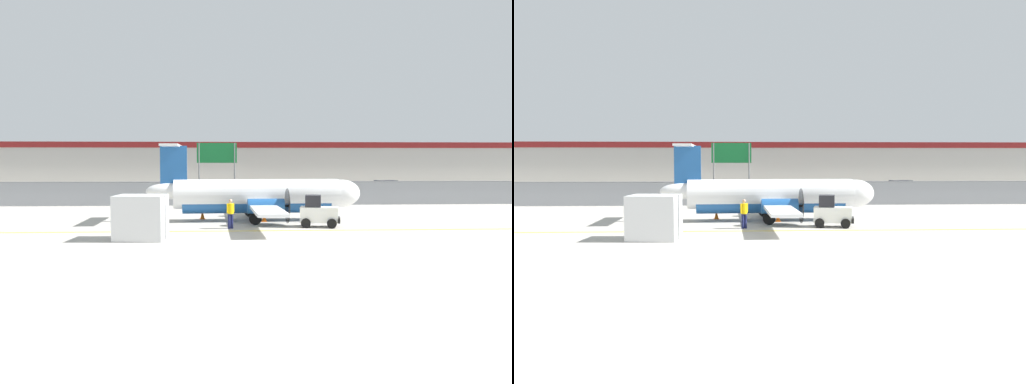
% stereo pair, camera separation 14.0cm
% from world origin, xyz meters
% --- Properties ---
extents(ground_plane, '(140.00, 140.00, 0.01)m').
position_xyz_m(ground_plane, '(0.00, 2.00, 0.00)').
color(ground_plane, '#ADA89E').
extents(perimeter_fence, '(98.00, 0.10, 2.10)m').
position_xyz_m(perimeter_fence, '(0.00, 18.00, 1.12)').
color(perimeter_fence, gray).
rests_on(perimeter_fence, ground).
extents(parking_lot_strip, '(98.00, 17.00, 0.12)m').
position_xyz_m(parking_lot_strip, '(0.00, 29.50, 0.06)').
color(parking_lot_strip, '#38383A').
rests_on(parking_lot_strip, ground).
extents(background_building, '(91.00, 8.10, 6.50)m').
position_xyz_m(background_building, '(0.00, 47.99, 3.26)').
color(background_building, beige).
rests_on(background_building, ground).
extents(commuter_airplane, '(14.02, 16.05, 4.92)m').
position_xyz_m(commuter_airplane, '(-0.81, 6.84, 1.60)').
color(commuter_airplane, white).
rests_on(commuter_airplane, ground).
extents(baggage_tug, '(2.50, 1.76, 1.88)m').
position_xyz_m(baggage_tug, '(2.38, 3.50, 0.86)').
color(baggage_tug, silver).
rests_on(baggage_tug, ground).
extents(ground_crew_worker, '(0.48, 0.48, 1.70)m').
position_xyz_m(ground_crew_worker, '(-2.78, 3.04, 0.95)').
color(ground_crew_worker, '#191E4C').
rests_on(ground_crew_worker, ground).
extents(cargo_container, '(2.54, 2.18, 2.20)m').
position_xyz_m(cargo_container, '(-7.23, -0.65, 1.10)').
color(cargo_container, silver).
rests_on(cargo_container, ground).
extents(traffic_cone_near_left, '(0.36, 0.36, 0.64)m').
position_xyz_m(traffic_cone_near_left, '(-4.65, 7.77, 0.31)').
color(traffic_cone_near_left, orange).
rests_on(traffic_cone_near_left, ground).
extents(traffic_cone_near_right, '(0.36, 0.36, 0.64)m').
position_xyz_m(traffic_cone_near_right, '(-0.62, 6.16, 0.31)').
color(traffic_cone_near_right, orange).
rests_on(traffic_cone_near_right, ground).
extents(parked_car_0, '(4.26, 2.12, 1.58)m').
position_xyz_m(parked_car_0, '(-15.72, 25.55, 0.89)').
color(parked_car_0, gray).
rests_on(parked_car_0, parking_lot_strip).
extents(parked_car_1, '(4.32, 2.26, 1.58)m').
position_xyz_m(parked_car_1, '(-10.81, 24.99, 0.89)').
color(parked_car_1, red).
rests_on(parked_car_1, parking_lot_strip).
extents(parked_car_2, '(4.29, 2.18, 1.58)m').
position_xyz_m(parked_car_2, '(-5.96, 24.63, 0.89)').
color(parked_car_2, '#19662D').
rests_on(parked_car_2, parking_lot_strip).
extents(parked_car_3, '(4.30, 2.22, 1.58)m').
position_xyz_m(parked_car_3, '(0.73, 32.94, 0.89)').
color(parked_car_3, red).
rests_on(parked_car_3, parking_lot_strip).
extents(parked_car_4, '(4.35, 2.33, 1.58)m').
position_xyz_m(parked_car_4, '(4.45, 30.99, 0.89)').
color(parked_car_4, red).
rests_on(parked_car_4, parking_lot_strip).
extents(parked_car_5, '(4.37, 2.39, 1.58)m').
position_xyz_m(parked_car_5, '(10.68, 24.82, 0.89)').
color(parked_car_5, '#B28C19').
rests_on(parked_car_5, parking_lot_strip).
extents(parked_car_6, '(4.38, 2.42, 1.58)m').
position_xyz_m(parked_car_6, '(14.63, 29.67, 0.89)').
color(parked_car_6, black).
rests_on(parked_car_6, parking_lot_strip).
extents(highway_sign, '(3.60, 0.14, 5.50)m').
position_xyz_m(highway_sign, '(-3.96, 19.72, 4.14)').
color(highway_sign, slate).
rests_on(highway_sign, ground).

